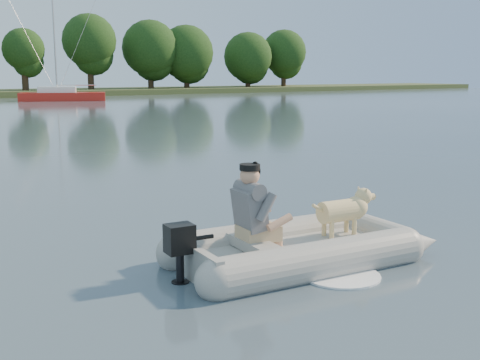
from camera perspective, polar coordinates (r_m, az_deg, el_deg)
water at (r=8.32m, az=5.21°, el=-7.59°), size 160.00×160.00×0.00m
treeline at (r=68.81m, az=-21.65°, el=11.80°), size 90.61×7.35×9.27m
dinghy at (r=8.15m, az=5.84°, el=-3.35°), size 5.02×3.45×1.47m
man at (r=7.76m, az=1.07°, el=-2.51°), size 0.82×0.72×1.15m
dog at (r=8.61m, az=9.42°, el=-3.26°), size 1.02×0.43×0.66m
outboard_motor at (r=7.40m, az=-5.72°, el=-7.20°), size 0.47×0.34×0.84m
sailboat at (r=56.34m, az=-16.53°, el=7.66°), size 7.67×4.72×10.13m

